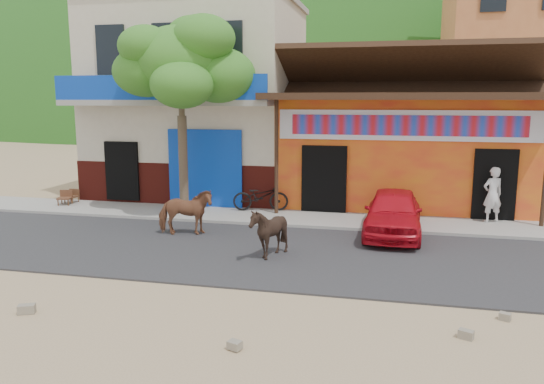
# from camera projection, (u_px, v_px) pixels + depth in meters

# --- Properties ---
(ground) EXTENTS (120.00, 120.00, 0.00)m
(ground) POSITION_uv_depth(u_px,v_px,m) (297.00, 295.00, 9.97)
(ground) COLOR #9E825B
(ground) RESTS_ON ground
(road) EXTENTS (60.00, 5.00, 0.04)m
(road) POSITION_uv_depth(u_px,v_px,m) (316.00, 256.00, 12.37)
(road) COLOR #28282B
(road) RESTS_ON ground
(sidewalk) EXTENTS (60.00, 2.00, 0.12)m
(sidewalk) POSITION_uv_depth(u_px,v_px,m) (333.00, 221.00, 15.72)
(sidewalk) COLOR gray
(sidewalk) RESTS_ON ground
(dance_club) EXTENTS (8.00, 6.00, 3.60)m
(dance_club) POSITION_uv_depth(u_px,v_px,m) (402.00, 151.00, 18.82)
(dance_club) COLOR orange
(dance_club) RESTS_ON ground
(cafe_building) EXTENTS (7.00, 6.00, 7.00)m
(cafe_building) POSITION_uv_depth(u_px,v_px,m) (202.00, 102.00, 20.15)
(cafe_building) COLOR beige
(cafe_building) RESTS_ON ground
(apartment_front) EXTENTS (9.00, 9.00, 12.00)m
(apartment_front) POSITION_uv_depth(u_px,v_px,m) (529.00, 56.00, 30.01)
(apartment_front) COLOR #CC723F
(apartment_front) RESTS_ON ground
(hillside) EXTENTS (100.00, 40.00, 24.00)m
(hillside) POSITION_uv_depth(u_px,v_px,m) (384.00, 38.00, 75.08)
(hillside) COLOR #194C14
(hillside) RESTS_ON ground
(tree) EXTENTS (3.00, 3.00, 6.00)m
(tree) POSITION_uv_depth(u_px,v_px,m) (182.00, 116.00, 15.99)
(tree) COLOR #2D721E
(tree) RESTS_ON sidewalk
(cow_tan) EXTENTS (1.59, 1.03, 1.24)m
(cow_tan) POSITION_uv_depth(u_px,v_px,m) (185.00, 212.00, 14.08)
(cow_tan) COLOR brown
(cow_tan) RESTS_ON road
(cow_dark) EXTENTS (1.40, 1.34, 1.20)m
(cow_dark) POSITION_uv_depth(u_px,v_px,m) (269.00, 232.00, 12.05)
(cow_dark) COLOR black
(cow_dark) RESTS_ON road
(red_car) EXTENTS (1.56, 3.65, 1.23)m
(red_car) POSITION_uv_depth(u_px,v_px,m) (393.00, 212.00, 14.09)
(red_car) COLOR red
(red_car) RESTS_ON road
(scooter) EXTENTS (1.84, 0.99, 0.92)m
(scooter) POSITION_uv_depth(u_px,v_px,m) (261.00, 196.00, 16.77)
(scooter) COLOR black
(scooter) RESTS_ON sidewalk
(pedestrian) EXTENTS (0.69, 0.58, 1.60)m
(pedestrian) POSITION_uv_depth(u_px,v_px,m) (493.00, 195.00, 15.17)
(pedestrian) COLOR white
(pedestrian) RESTS_ON sidewalk
(cafe_chair_left) EXTENTS (0.43, 0.43, 0.84)m
(cafe_chair_left) POSITION_uv_depth(u_px,v_px,m) (71.00, 190.00, 18.07)
(cafe_chair_left) COLOR #4B3219
(cafe_chair_left) RESTS_ON sidewalk
(cafe_chair_right) EXTENTS (0.51, 0.51, 0.90)m
(cafe_chair_right) POSITION_uv_depth(u_px,v_px,m) (64.00, 191.00, 17.69)
(cafe_chair_right) COLOR #4A2718
(cafe_chair_right) RESTS_ON sidewalk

